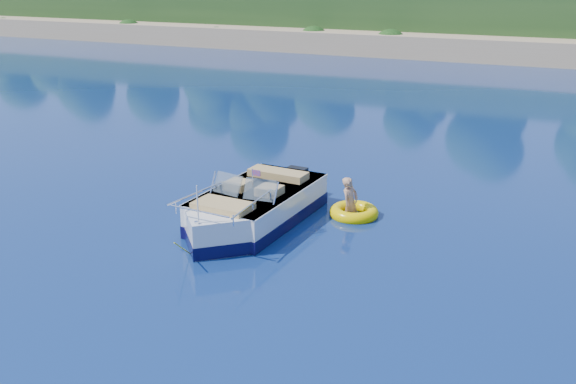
% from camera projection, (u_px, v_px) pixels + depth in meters
% --- Properties ---
extents(ground, '(160.00, 160.00, 0.00)m').
position_uv_depth(ground, '(222.00, 313.00, 11.55)').
color(ground, '#0B1E4E').
rests_on(ground, ground).
extents(shoreline, '(170.00, 59.00, 6.00)m').
position_uv_depth(shoreline, '(531.00, 17.00, 66.04)').
color(shoreline, tan).
rests_on(shoreline, ground).
extents(motorboat, '(2.23, 5.59, 1.86)m').
position_uv_depth(motorboat, '(251.00, 211.00, 15.39)').
color(motorboat, silver).
rests_on(motorboat, ground).
extents(tow_tube, '(1.41, 1.41, 0.33)m').
position_uv_depth(tow_tube, '(354.00, 212.00, 16.05)').
color(tow_tube, '#FFD500').
rests_on(tow_tube, ground).
extents(boy, '(0.52, 0.83, 1.52)m').
position_uv_depth(boy, '(350.00, 215.00, 16.09)').
color(boy, tan).
rests_on(boy, ground).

